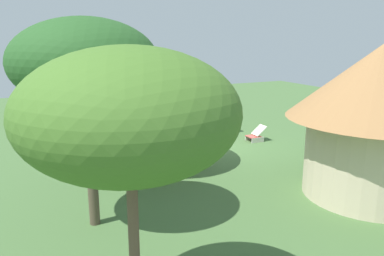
{
  "coord_description": "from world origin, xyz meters",
  "views": [
    {
      "loc": [
        7.38,
        13.27,
        4.47
      ],
      "look_at": [
        1.05,
        0.32,
        1.0
      ],
      "focal_mm": 35.89,
      "sensor_mm": 36.0,
      "label": 1
    }
  ],
  "objects_px": {
    "striped_lounge_chair": "(256,135)",
    "acacia_tree_left_background": "(85,63)",
    "patio_chair_east_end": "(160,141)",
    "zebra_by_umbrella": "(164,114)",
    "thatched_hut": "(377,111)",
    "guest_beside_umbrella": "(95,142)",
    "zebra_nearest_camera": "(323,130)",
    "patio_dining_table": "(150,147)",
    "shade_umbrella": "(148,87)",
    "patio_chair_west_end": "(136,161)",
    "acacia_tree_right_background": "(129,114)",
    "standing_watcher": "(224,111)"
  },
  "relations": [
    {
      "from": "striped_lounge_chair",
      "to": "acacia_tree_left_background",
      "type": "relative_size",
      "value": 0.17
    },
    {
      "from": "patio_chair_east_end",
      "to": "zebra_by_umbrella",
      "type": "xyz_separation_m",
      "value": [
        -1.11,
        -2.3,
        0.53
      ]
    },
    {
      "from": "thatched_hut",
      "to": "zebra_by_umbrella",
      "type": "distance_m",
      "value": 9.2
    },
    {
      "from": "striped_lounge_chair",
      "to": "patio_chair_east_end",
      "type": "bearing_deg",
      "value": 90.86
    },
    {
      "from": "thatched_hut",
      "to": "patio_chair_east_end",
      "type": "bearing_deg",
      "value": -58.22
    },
    {
      "from": "guest_beside_umbrella",
      "to": "zebra_nearest_camera",
      "type": "xyz_separation_m",
      "value": [
        -8.35,
        1.8,
        -0.11
      ]
    },
    {
      "from": "thatched_hut",
      "to": "zebra_by_umbrella",
      "type": "bearing_deg",
      "value": -71.92
    },
    {
      "from": "patio_dining_table",
      "to": "zebra_nearest_camera",
      "type": "bearing_deg",
      "value": 165.13
    },
    {
      "from": "guest_beside_umbrella",
      "to": "zebra_nearest_camera",
      "type": "relative_size",
      "value": 0.9
    },
    {
      "from": "shade_umbrella",
      "to": "zebra_nearest_camera",
      "type": "xyz_separation_m",
      "value": [
        -6.45,
        1.71,
        -1.86
      ]
    },
    {
      "from": "acacia_tree_left_background",
      "to": "zebra_by_umbrella",
      "type": "bearing_deg",
      "value": -123.7
    },
    {
      "from": "patio_dining_table",
      "to": "guest_beside_umbrella",
      "type": "distance_m",
      "value": 1.94
    },
    {
      "from": "guest_beside_umbrella",
      "to": "zebra_by_umbrella",
      "type": "relative_size",
      "value": 0.75
    },
    {
      "from": "thatched_hut",
      "to": "patio_chair_east_end",
      "type": "height_order",
      "value": "thatched_hut"
    },
    {
      "from": "shade_umbrella",
      "to": "zebra_nearest_camera",
      "type": "relative_size",
      "value": 2.25
    },
    {
      "from": "zebra_nearest_camera",
      "to": "acacia_tree_left_background",
      "type": "distance_m",
      "value": 9.86
    },
    {
      "from": "patio_chair_west_end",
      "to": "patio_chair_east_end",
      "type": "distance_m",
      "value": 2.58
    },
    {
      "from": "zebra_nearest_camera",
      "to": "acacia_tree_right_background",
      "type": "distance_m",
      "value": 11.23
    },
    {
      "from": "thatched_hut",
      "to": "acacia_tree_right_background",
      "type": "height_order",
      "value": "acacia_tree_right_background"
    },
    {
      "from": "guest_beside_umbrella",
      "to": "patio_chair_west_end",
      "type": "bearing_deg",
      "value": -175.45
    },
    {
      "from": "patio_chair_west_end",
      "to": "zebra_by_umbrella",
      "type": "bearing_deg",
      "value": 97.95
    },
    {
      "from": "acacia_tree_left_background",
      "to": "striped_lounge_chair",
      "type": "bearing_deg",
      "value": -150.24
    },
    {
      "from": "guest_beside_umbrella",
      "to": "zebra_nearest_camera",
      "type": "distance_m",
      "value": 8.54
    },
    {
      "from": "thatched_hut",
      "to": "standing_watcher",
      "type": "height_order",
      "value": "thatched_hut"
    },
    {
      "from": "patio_dining_table",
      "to": "acacia_tree_right_background",
      "type": "distance_m",
      "value": 8.41
    },
    {
      "from": "thatched_hut",
      "to": "patio_dining_table",
      "type": "bearing_deg",
      "value": -48.48
    },
    {
      "from": "patio_chair_west_end",
      "to": "zebra_nearest_camera",
      "type": "relative_size",
      "value": 0.47
    },
    {
      "from": "patio_chair_west_end",
      "to": "zebra_by_umbrella",
      "type": "relative_size",
      "value": 0.39
    },
    {
      "from": "patio_chair_east_end",
      "to": "standing_watcher",
      "type": "xyz_separation_m",
      "value": [
        -3.9,
        -1.73,
        0.52
      ]
    },
    {
      "from": "shade_umbrella",
      "to": "patio_chair_west_end",
      "type": "height_order",
      "value": "shade_umbrella"
    },
    {
      "from": "patio_chair_west_end",
      "to": "acacia_tree_left_background",
      "type": "height_order",
      "value": "acacia_tree_left_background"
    },
    {
      "from": "acacia_tree_right_background",
      "to": "striped_lounge_chair",
      "type": "bearing_deg",
      "value": -134.29
    },
    {
      "from": "thatched_hut",
      "to": "patio_chair_east_end",
      "type": "distance_m",
      "value": 7.72
    },
    {
      "from": "thatched_hut",
      "to": "guest_beside_umbrella",
      "type": "xyz_separation_m",
      "value": [
        6.6,
        -5.4,
        -1.42
      ]
    },
    {
      "from": "acacia_tree_left_background",
      "to": "acacia_tree_right_background",
      "type": "relative_size",
      "value": 1.12
    },
    {
      "from": "guest_beside_umbrella",
      "to": "striped_lounge_chair",
      "type": "xyz_separation_m",
      "value": [
        -7.1,
        -0.84,
        -0.77
      ]
    },
    {
      "from": "thatched_hut",
      "to": "guest_beside_umbrella",
      "type": "height_order",
      "value": "thatched_hut"
    },
    {
      "from": "acacia_tree_left_background",
      "to": "patio_chair_east_end",
      "type": "bearing_deg",
      "value": -127.12
    },
    {
      "from": "patio_chair_east_end",
      "to": "zebra_by_umbrella",
      "type": "distance_m",
      "value": 2.61
    },
    {
      "from": "patio_dining_table",
      "to": "zebra_by_umbrella",
      "type": "height_order",
      "value": "zebra_by_umbrella"
    },
    {
      "from": "standing_watcher",
      "to": "striped_lounge_chair",
      "type": "bearing_deg",
      "value": 158.82
    },
    {
      "from": "acacia_tree_left_background",
      "to": "guest_beside_umbrella",
      "type": "bearing_deg",
      "value": -103.01
    },
    {
      "from": "guest_beside_umbrella",
      "to": "acacia_tree_left_background",
      "type": "xyz_separation_m",
      "value": [
        0.86,
        3.71,
        2.86
      ]
    },
    {
      "from": "patio_dining_table",
      "to": "zebra_nearest_camera",
      "type": "relative_size",
      "value": 0.87
    },
    {
      "from": "patio_chair_east_end",
      "to": "acacia_tree_left_background",
      "type": "xyz_separation_m",
      "value": [
        3.52,
        4.66,
        3.37
      ]
    },
    {
      "from": "patio_chair_east_end",
      "to": "shade_umbrella",
      "type": "bearing_deg",
      "value": 90.0
    },
    {
      "from": "striped_lounge_chair",
      "to": "acacia_tree_left_background",
      "type": "xyz_separation_m",
      "value": [
        7.96,
        4.55,
        3.63
      ]
    },
    {
      "from": "patio_dining_table",
      "to": "zebra_nearest_camera",
      "type": "distance_m",
      "value": 6.68
    },
    {
      "from": "shade_umbrella",
      "to": "patio_chair_east_end",
      "type": "distance_m",
      "value": 2.61
    },
    {
      "from": "standing_watcher",
      "to": "zebra_by_umbrella",
      "type": "height_order",
      "value": "standing_watcher"
    }
  ]
}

